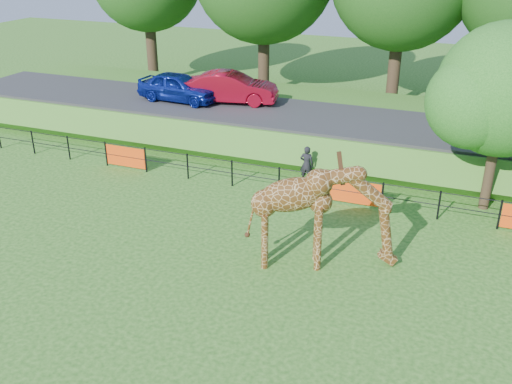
% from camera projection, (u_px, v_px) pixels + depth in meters
% --- Properties ---
extents(ground, '(90.00, 90.00, 0.00)m').
position_uv_depth(ground, '(181.00, 306.00, 15.60)').
color(ground, '#225916').
rests_on(ground, ground).
extents(giraffe, '(4.62, 2.34, 3.29)m').
position_uv_depth(giraffe, '(323.00, 217.00, 16.92)').
color(giraffe, '#553111').
rests_on(giraffe, ground).
extents(perimeter_fence, '(28.07, 0.10, 1.10)m').
position_uv_depth(perimeter_fence, '(279.00, 180.00, 22.14)').
color(perimeter_fence, black).
rests_on(perimeter_fence, ground).
extents(embankment, '(40.00, 9.00, 1.30)m').
position_uv_depth(embankment, '(329.00, 123.00, 28.44)').
color(embankment, '#225916').
rests_on(embankment, ground).
extents(road, '(40.00, 5.00, 0.12)m').
position_uv_depth(road, '(322.00, 118.00, 26.88)').
color(road, '#313134').
rests_on(road, embankment).
extents(car_blue, '(4.44, 2.06, 1.47)m').
position_uv_depth(car_blue, '(179.00, 87.00, 29.05)').
color(car_blue, '#1329A1').
rests_on(car_blue, road).
extents(car_red, '(4.92, 2.53, 1.54)m').
position_uv_depth(car_red, '(231.00, 88.00, 28.79)').
color(car_red, maroon).
rests_on(car_red, road).
extents(visitor, '(0.58, 0.39, 1.54)m').
position_uv_depth(visitor, '(307.00, 164.00, 23.10)').
color(visitor, black).
rests_on(visitor, ground).
extents(tree_east, '(5.40, 4.71, 6.76)m').
position_uv_depth(tree_east, '(507.00, 95.00, 19.42)').
color(tree_east, black).
rests_on(tree_east, ground).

